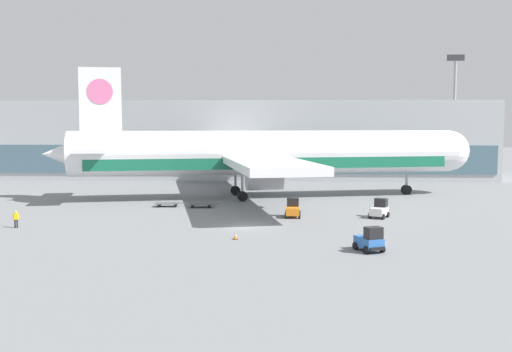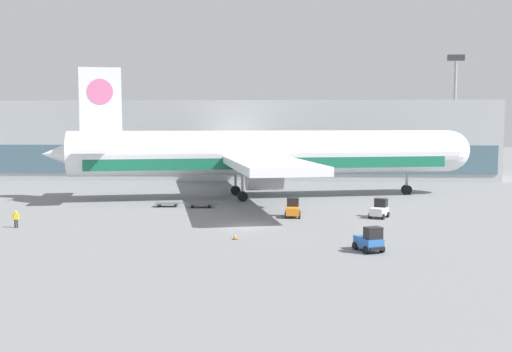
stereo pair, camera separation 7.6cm
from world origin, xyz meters
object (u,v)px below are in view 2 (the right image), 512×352
at_px(baggage_tug_mid, 380,209).
at_px(ground_crew_near, 16,218).
at_px(baggage_dolly_lead, 168,203).
at_px(traffic_cone_near, 235,236).
at_px(baggage_dolly_second, 201,204).
at_px(airplane_main, 264,154).
at_px(baggage_tug_far, 370,240).
at_px(baggage_tug_foreground, 293,209).
at_px(light_mast, 455,108).

bearing_deg(baggage_tug_mid, ground_crew_near, 129.81).
relative_size(baggage_dolly_lead, traffic_cone_near, 6.94).
xyz_separation_m(baggage_dolly_second, ground_crew_near, (-15.69, -14.18, 0.57)).
xyz_separation_m(airplane_main, baggage_tug_far, (9.27, -32.55, -4.96)).
bearing_deg(baggage_tug_foreground, baggage_tug_far, -158.74).
height_order(airplane_main, baggage_dolly_second, airplane_main).
relative_size(airplane_main, baggage_dolly_second, 15.21).
bearing_deg(baggage_tug_far, baggage_tug_foreground, 176.06).
bearing_deg(baggage_tug_foreground, traffic_cone_near, 158.97).
distance_m(light_mast, baggage_tug_far, 60.26).
relative_size(baggage_tug_foreground, baggage_tug_far, 0.90).
distance_m(light_mast, baggage_tug_foreground, 48.97).
bearing_deg(light_mast, airplane_main, -144.98).
xyz_separation_m(baggage_tug_foreground, baggage_tug_far, (5.64, -16.29, 0.00)).
distance_m(baggage_tug_far, baggage_dolly_lead, 31.05).
bearing_deg(ground_crew_near, baggage_tug_mid, -176.11).
distance_m(baggage_tug_mid, baggage_tug_far, 16.70).
height_order(light_mast, traffic_cone_near, light_mast).
bearing_deg(baggage_dolly_second, baggage_tug_far, -61.24).
relative_size(light_mast, baggage_tug_foreground, 8.58).
bearing_deg(traffic_cone_near, airplane_main, 86.91).
relative_size(baggage_tug_foreground, baggage_tug_mid, 0.89).
bearing_deg(baggage_dolly_lead, airplane_main, 32.63).
xyz_separation_m(baggage_dolly_lead, baggage_dolly_second, (4.09, -0.39, 0.00)).
bearing_deg(airplane_main, baggage_tug_foreground, -89.92).
bearing_deg(ground_crew_near, baggage_tug_far, 156.62).
height_order(baggage_tug_foreground, baggage_tug_mid, same).
bearing_deg(baggage_tug_mid, baggage_tug_foreground, 118.07).
xyz_separation_m(light_mast, ground_crew_near, (-54.45, -45.95, -11.60)).
bearing_deg(baggage_dolly_second, traffic_cone_near, -80.13).
height_order(ground_crew_near, traffic_cone_near, ground_crew_near).
xyz_separation_m(baggage_tug_foreground, baggage_dolly_lead, (-14.84, 7.05, -0.49)).
bearing_deg(baggage_dolly_lead, ground_crew_near, -135.32).
bearing_deg(baggage_tug_foreground, baggage_dolly_lead, 66.75).
height_order(baggage_tug_far, baggage_dolly_lead, baggage_tug_far).
distance_m(baggage_dolly_lead, traffic_cone_near, 21.41).
height_order(light_mast, baggage_tug_far, light_mast).
height_order(baggage_dolly_second, ground_crew_near, ground_crew_near).
distance_m(baggage_tug_mid, baggage_dolly_lead, 25.00).
bearing_deg(baggage_tug_mid, baggage_dolly_lead, 101.54).
distance_m(light_mast, baggage_dolly_second, 51.57).
relative_size(airplane_main, baggage_dolly_lead, 15.21).
bearing_deg(baggage_tug_mid, baggage_dolly_second, 99.43).
relative_size(baggage_tug_mid, traffic_cone_near, 5.18).
distance_m(baggage_dolly_lead, baggage_dolly_second, 4.10).
bearing_deg(baggage_tug_mid, airplane_main, 66.06).
xyz_separation_m(baggage_tug_far, baggage_dolly_lead, (-20.48, 23.34, -0.49)).
xyz_separation_m(light_mast, traffic_cone_near, (-33.17, -50.47, -12.30)).
xyz_separation_m(baggage_tug_mid, baggage_dolly_second, (-19.90, 6.62, -0.49)).
bearing_deg(ground_crew_near, airplane_main, -141.91).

